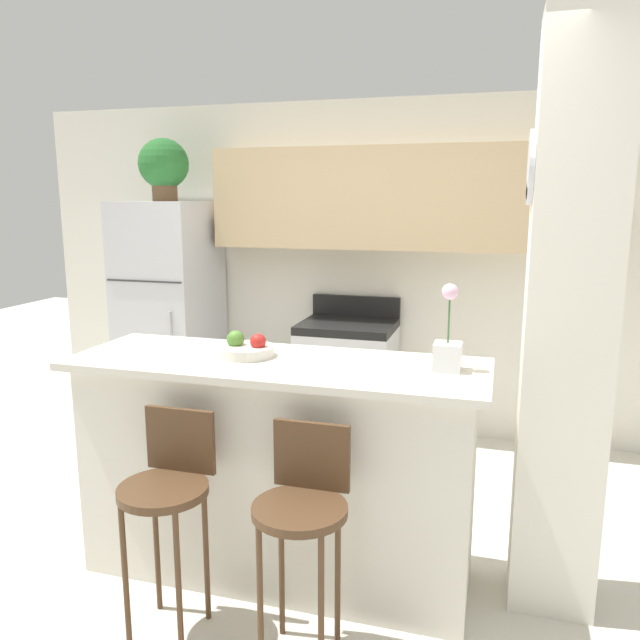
% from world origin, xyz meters
% --- Properties ---
extents(ground_plane, '(14.00, 14.00, 0.00)m').
position_xyz_m(ground_plane, '(0.00, 0.00, 0.00)').
color(ground_plane, beige).
extents(wall_back, '(5.60, 0.38, 2.55)m').
position_xyz_m(wall_back, '(0.11, 2.05, 1.51)').
color(wall_back, silver).
rests_on(wall_back, ground_plane).
extents(pillar_right, '(0.38, 0.32, 2.55)m').
position_xyz_m(pillar_right, '(1.27, 0.15, 1.28)').
color(pillar_right, silver).
rests_on(pillar_right, ground_plane).
extents(counter_bar, '(1.96, 0.68, 1.08)m').
position_xyz_m(counter_bar, '(0.00, 0.00, 0.54)').
color(counter_bar, silver).
rests_on(counter_bar, ground_plane).
extents(refrigerator, '(0.65, 0.74, 1.80)m').
position_xyz_m(refrigerator, '(-1.53, 1.71, 0.90)').
color(refrigerator, silver).
rests_on(refrigerator, ground_plane).
extents(stove_range, '(0.70, 0.59, 1.07)m').
position_xyz_m(stove_range, '(-0.09, 1.79, 0.46)').
color(stove_range, silver).
rests_on(stove_range, ground_plane).
extents(bar_stool_left, '(0.37, 0.37, 0.95)m').
position_xyz_m(bar_stool_left, '(-0.29, -0.51, 0.63)').
color(bar_stool_left, '#4C331E').
rests_on(bar_stool_left, ground_plane).
extents(bar_stool_right, '(0.37, 0.37, 0.95)m').
position_xyz_m(bar_stool_right, '(0.29, -0.51, 0.63)').
color(bar_stool_right, '#4C331E').
rests_on(bar_stool_right, ground_plane).
extents(potted_plant_on_fridge, '(0.38, 0.38, 0.47)m').
position_xyz_m(potted_plant_on_fridge, '(-1.53, 1.71, 2.06)').
color(potted_plant_on_fridge, brown).
rests_on(potted_plant_on_fridge, refrigerator).
extents(orchid_vase, '(0.12, 0.12, 0.38)m').
position_xyz_m(orchid_vase, '(0.78, 0.06, 1.19)').
color(orchid_vase, white).
rests_on(orchid_vase, counter_bar).
extents(fruit_bowl, '(0.26, 0.26, 0.12)m').
position_xyz_m(fruit_bowl, '(-0.16, 0.04, 1.12)').
color(fruit_bowl, silver).
rests_on(fruit_bowl, counter_bar).
extents(trash_bin, '(0.28, 0.28, 0.38)m').
position_xyz_m(trash_bin, '(-0.98, 1.45, 0.19)').
color(trash_bin, '#59595B').
rests_on(trash_bin, ground_plane).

